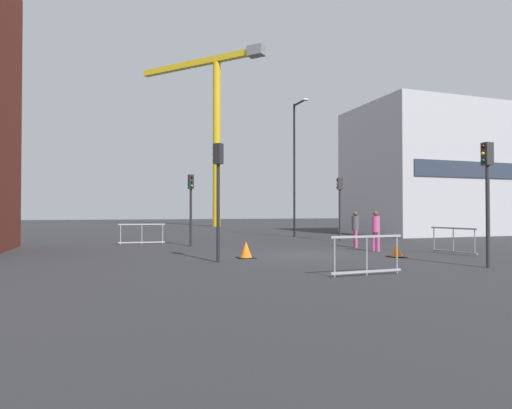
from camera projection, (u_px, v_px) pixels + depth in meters
ground at (300, 255)px, 16.87m from camera, size 160.00×160.00×0.00m
office_block at (428, 171)px, 32.82m from camera, size 10.92×8.26×9.64m
construction_crane at (214, 110)px, 49.39m from camera, size 12.32×13.23×19.95m
streetlamp_tall at (296, 160)px, 28.88m from camera, size 0.44×1.88×9.10m
traffic_light_island at (340, 198)px, 24.96m from camera, size 0.39×0.29×3.72m
traffic_light_median at (191, 198)px, 21.11m from camera, size 0.27×0.38×3.56m
traffic_light_crosswalk at (487, 183)px, 13.10m from camera, size 0.37×0.24×3.86m
traffic_light_far at (218, 183)px, 14.49m from camera, size 0.37×0.37×4.05m
pedestrian_walking at (355, 226)px, 20.37m from camera, size 0.34×0.34×1.73m
pedestrian_waiting at (376, 228)px, 18.41m from camera, size 0.34×0.34×1.75m
safety_barrier_mid_span at (367, 254)px, 11.52m from camera, size 2.23×0.14×1.08m
safety_barrier_right_run at (142, 234)px, 22.40m from camera, size 2.38×0.20×1.08m
safety_barrier_left_run at (453, 240)px, 17.18m from camera, size 0.36×2.09×1.08m
traffic_cone_on_verge at (246, 250)px, 15.75m from camera, size 0.62×0.62×0.63m
traffic_cone_striped at (397, 250)px, 16.08m from camera, size 0.57×0.57×0.58m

